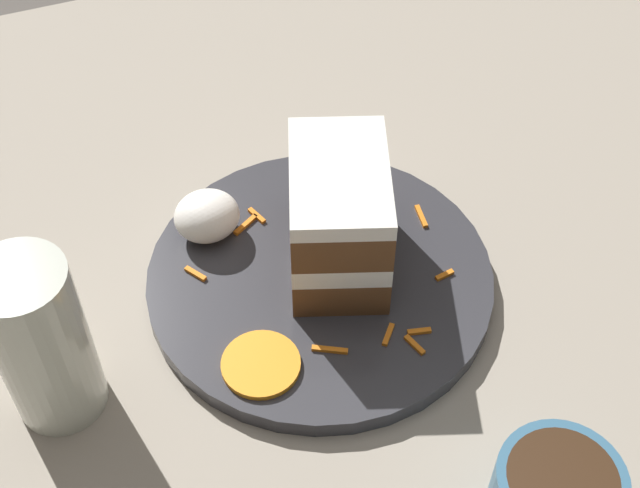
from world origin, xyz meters
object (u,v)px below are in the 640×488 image
(plate, at_px, (320,279))
(orange_garnish, at_px, (261,364))
(cake_slice, at_px, (339,216))
(drinking_glass, at_px, (45,350))
(cream_dollop, at_px, (207,216))

(plate, xyz_separation_m, orange_garnish, (0.07, 0.07, 0.01))
(cake_slice, xyz_separation_m, drinking_glass, (0.23, 0.04, -0.00))
(cream_dollop, bearing_deg, cake_slice, 144.40)
(cake_slice, height_order, orange_garnish, cake_slice)
(orange_garnish, bearing_deg, plate, -137.02)
(cake_slice, xyz_separation_m, cream_dollop, (0.09, -0.06, -0.03))
(cake_slice, distance_m, drinking_glass, 0.23)
(cake_slice, height_order, cream_dollop, cake_slice)
(drinking_glass, bearing_deg, cake_slice, -170.01)
(plate, distance_m, orange_garnish, 0.10)
(cake_slice, relative_size, cream_dollop, 2.51)
(cream_dollop, height_order, drinking_glass, drinking_glass)
(plate, bearing_deg, drinking_glass, 8.40)
(cream_dollop, bearing_deg, plate, 133.80)
(plate, relative_size, orange_garnish, 4.73)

